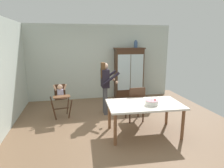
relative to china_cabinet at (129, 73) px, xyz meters
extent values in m
plane|color=brown|center=(-1.03, -2.37, -0.95)|extent=(6.24, 6.24, 0.00)
cube|color=beige|center=(-1.03, 0.26, 0.40)|extent=(5.32, 0.06, 2.70)
cube|color=#422819|center=(0.00, 0.00, -0.03)|extent=(1.03, 0.42, 1.84)
cube|color=#422819|center=(0.00, 0.00, 0.92)|extent=(1.09, 0.48, 0.04)
cube|color=silver|center=(-0.24, -0.21, 0.07)|extent=(0.47, 0.01, 1.29)
cube|color=silver|center=(0.24, -0.21, 0.07)|extent=(0.47, 0.01, 1.29)
cube|color=#422819|center=(0.00, 0.00, 0.07)|extent=(0.95, 0.36, 0.02)
cylinder|color=#3D567F|center=(0.24, 0.00, 1.05)|extent=(0.13, 0.13, 0.22)
cylinder|color=#3D567F|center=(0.24, 0.00, 1.18)|extent=(0.07, 0.07, 0.05)
cylinder|color=#422819|center=(-2.60, -1.68, -0.67)|extent=(0.12, 0.15, 0.56)
cylinder|color=#422819|center=(-2.17, -1.62, -0.67)|extent=(0.15, 0.12, 0.56)
cylinder|color=#422819|center=(-2.67, -1.25, -0.67)|extent=(0.15, 0.12, 0.56)
cylinder|color=#422819|center=(-2.23, -1.18, -0.67)|extent=(0.12, 0.15, 0.56)
cube|color=#422819|center=(-2.42, -1.43, -0.70)|extent=(0.42, 0.10, 0.02)
cube|color=#422819|center=(-2.42, -1.43, -0.37)|extent=(0.39, 0.39, 0.02)
cube|color=#422819|center=(-2.44, -1.28, -0.19)|extent=(0.31, 0.07, 0.34)
cube|color=brown|center=(-2.38, -1.70, -0.27)|extent=(0.47, 0.30, 0.02)
cylinder|color=#B2ADD1|center=(-2.42, -1.41, -0.25)|extent=(0.17, 0.17, 0.22)
sphere|color=tan|center=(-2.42, -1.41, -0.07)|extent=(0.15, 0.15, 0.15)
cylinder|color=tan|center=(-2.56, -1.43, -0.08)|extent=(0.10, 0.06, 0.17)
cylinder|color=tan|center=(-2.28, -1.39, -0.08)|extent=(0.10, 0.06, 0.17)
cylinder|color=#47474C|center=(-1.15, -1.53, -0.54)|extent=(0.11, 0.11, 0.82)
cylinder|color=#47474C|center=(-1.15, -1.36, -0.54)|extent=(0.11, 0.11, 0.82)
cube|color=black|center=(-1.15, -1.45, 0.13)|extent=(0.20, 0.36, 0.52)
cube|color=white|center=(-1.05, -1.45, 0.13)|extent=(0.01, 0.06, 0.49)
sphere|color=tan|center=(-1.15, -1.45, 0.48)|extent=(0.19, 0.19, 0.19)
cube|color=brown|center=(-1.21, -1.45, 0.36)|extent=(0.10, 0.20, 0.44)
cylinder|color=black|center=(-1.01, -1.65, 0.15)|extent=(0.49, 0.08, 0.37)
sphere|color=tan|center=(-0.85, -1.64, 0.04)|extent=(0.08, 0.08, 0.08)
cylinder|color=black|center=(-1.02, -1.24, 0.15)|extent=(0.49, 0.08, 0.37)
sphere|color=tan|center=(-0.86, -1.24, 0.04)|extent=(0.08, 0.08, 0.08)
cube|color=silver|center=(-0.50, -2.88, -0.23)|extent=(1.72, 1.07, 0.04)
cylinder|color=brown|center=(-1.26, -3.25, -0.60)|extent=(0.07, 0.07, 0.70)
cylinder|color=brown|center=(0.23, -3.32, -0.60)|extent=(0.07, 0.07, 0.70)
cylinder|color=brown|center=(-1.22, -2.44, -0.60)|extent=(0.07, 0.07, 0.70)
cylinder|color=brown|center=(0.27, -2.52, -0.60)|extent=(0.07, 0.07, 0.70)
cylinder|color=white|center=(-0.38, -3.01, -0.16)|extent=(0.28, 0.28, 0.10)
cylinder|color=pink|center=(-0.38, -3.01, -0.10)|extent=(0.27, 0.27, 0.01)
cylinder|color=#F2E5CC|center=(-0.38, -3.01, -0.07)|extent=(0.01, 0.01, 0.06)
cone|color=yellow|center=(-0.38, -3.01, -0.03)|extent=(0.02, 0.02, 0.02)
sphere|color=red|center=(-0.32, -3.05, -0.08)|extent=(0.04, 0.04, 0.04)
cylinder|color=#422819|center=(-0.27, -1.88, -0.72)|extent=(0.04, 0.04, 0.45)
cylinder|color=#422819|center=(-0.64, -1.89, -0.72)|extent=(0.04, 0.04, 0.45)
cylinder|color=#422819|center=(-0.27, -2.25, -0.72)|extent=(0.04, 0.04, 0.45)
cylinder|color=#422819|center=(-0.64, -2.26, -0.72)|extent=(0.04, 0.04, 0.45)
cube|color=brown|center=(-0.46, -2.07, -0.48)|extent=(0.44, 0.44, 0.03)
cube|color=#422819|center=(-0.45, -2.27, -0.23)|extent=(0.42, 0.04, 0.48)
cylinder|color=#422819|center=(-0.26, -2.27, -0.23)|extent=(0.03, 0.03, 0.48)
cylinder|color=#422819|center=(-0.64, -2.27, -0.23)|extent=(0.03, 0.03, 0.48)
camera|label=1|loc=(-2.09, -6.84, 1.20)|focal=31.09mm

